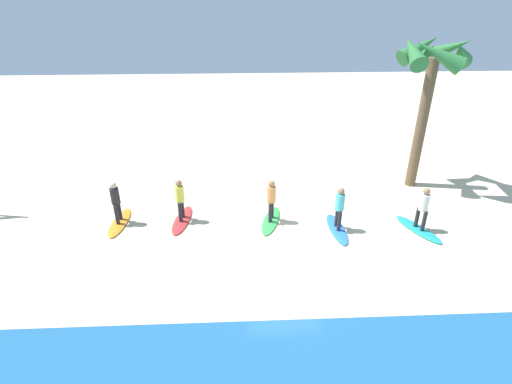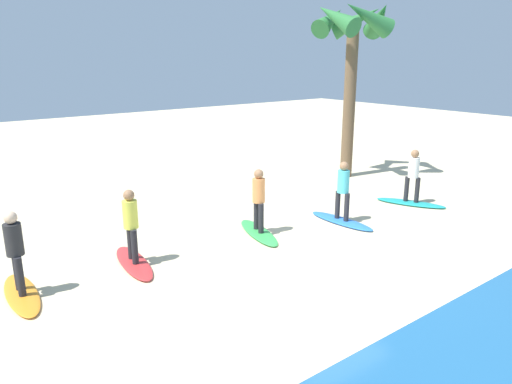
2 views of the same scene
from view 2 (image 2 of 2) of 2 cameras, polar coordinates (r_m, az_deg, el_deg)
name	(u,v)px [view 2 (image 2 of 2)]	position (r m, az deg, el deg)	size (l,w,h in m)	color
ground_plane	(323,257)	(11.32, 7.99, -7.63)	(60.00, 60.00, 0.00)	beige
surfboard_teal	(411,203)	(15.79, 17.82, -1.23)	(2.10, 0.56, 0.09)	teal
surfer_teal	(413,172)	(15.54, 18.13, 2.26)	(0.32, 0.43, 1.64)	#232328
surfboard_blue	(341,221)	(13.64, 10.06, -3.38)	(2.10, 0.56, 0.09)	blue
surfer_blue	(343,187)	(13.34, 10.27, 0.64)	(0.32, 0.46, 1.64)	#232328
surfboard_green	(259,232)	(12.58, 0.31, -4.79)	(2.10, 0.56, 0.09)	green
surfer_green	(259,196)	(12.27, 0.32, -0.45)	(0.32, 0.45, 1.64)	#232328
surfboard_red	(134,263)	(11.16, -14.25, -8.10)	(2.10, 0.56, 0.09)	red
surfer_red	(131,221)	(10.80, -14.61, -3.29)	(0.32, 0.46, 1.64)	#232328
surfboard_orange	(22,294)	(10.53, -25.98, -10.83)	(2.10, 0.56, 0.09)	orange
surfer_orange	(15,247)	(10.15, -26.66, -5.79)	(0.32, 0.46, 1.64)	#232328
palm_tree	(353,36)	(18.35, 11.40, 17.69)	(2.88, 3.03, 6.43)	brown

